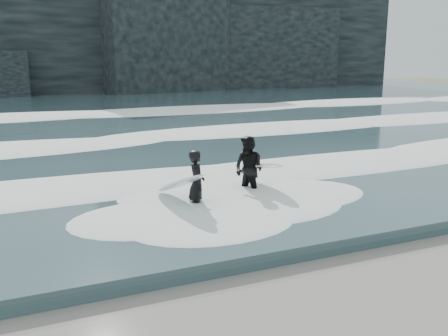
{
  "coord_description": "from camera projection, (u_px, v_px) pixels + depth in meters",
  "views": [
    {
      "loc": [
        -5.21,
        -4.02,
        3.61
      ],
      "look_at": [
        -0.52,
        6.54,
        1.0
      ],
      "focal_mm": 40.0,
      "sensor_mm": 36.0,
      "label": 1
    }
  ],
  "objects": [
    {
      "name": "sea",
      "position": [
        91.0,
        110.0,
        32.26
      ],
      "size": [
        90.0,
        52.0,
        0.3
      ],
      "primitive_type": "cube",
      "color": "#2F484E",
      "rests_on": "ground"
    },
    {
      "name": "headland",
      "position": [
        57.0,
        40.0,
        46.35
      ],
      "size": [
        70.0,
        9.0,
        10.0
      ],
      "primitive_type": "cube",
      "color": "black",
      "rests_on": "ground"
    },
    {
      "name": "foam_near",
      "position": [
        206.0,
        170.0,
        14.37
      ],
      "size": [
        60.0,
        3.2,
        0.2
      ],
      "primitive_type": "ellipsoid",
      "color": "white",
      "rests_on": "sea"
    },
    {
      "name": "foam_mid",
      "position": [
        143.0,
        135.0,
        20.61
      ],
      "size": [
        60.0,
        4.0,
        0.24
      ],
      "primitive_type": "ellipsoid",
      "color": "white",
      "rests_on": "sea"
    },
    {
      "name": "foam_far",
      "position": [
        102.0,
        112.0,
        28.63
      ],
      "size": [
        60.0,
        4.8,
        0.3
      ],
      "primitive_type": "ellipsoid",
      "color": "white",
      "rests_on": "sea"
    },
    {
      "name": "surfer_left",
      "position": [
        191.0,
        184.0,
        11.3
      ],
      "size": [
        1.08,
        2.12,
        1.53
      ],
      "color": "black",
      "rests_on": "ground"
    },
    {
      "name": "surfer_right",
      "position": [
        250.0,
        169.0,
        12.46
      ],
      "size": [
        1.2,
        1.95,
        1.67
      ],
      "color": "black",
      "rests_on": "ground"
    }
  ]
}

